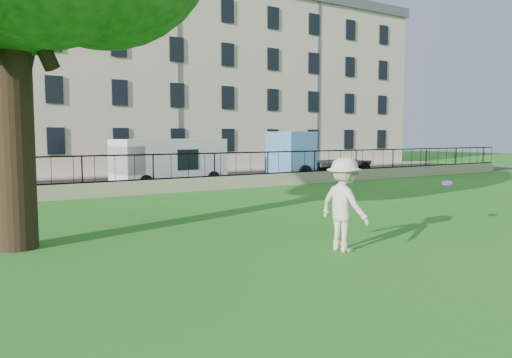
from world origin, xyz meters
TOP-DOWN VIEW (x-y plane):
  - ground at (0.00, 0.00)m, footprint 120.00×120.00m
  - retaining_wall at (0.00, 12.00)m, footprint 50.00×0.40m
  - iron_railing at (0.00, 12.00)m, footprint 50.00×0.05m
  - street at (0.00, 16.70)m, footprint 60.00×9.00m
  - sidewalk at (0.00, 21.90)m, footprint 60.00×1.40m
  - building_row at (0.00, 27.57)m, footprint 56.40×10.40m
  - man at (-0.45, -0.54)m, footprint 0.81×1.35m
  - frisbee at (3.05, -0.56)m, footprint 0.35×0.35m
  - white_van at (2.00, 14.91)m, footprint 5.80×2.82m
  - blue_truck at (11.33, 14.40)m, footprint 6.72×2.93m

SIDE VIEW (x-z plane):
  - ground at x=0.00m, z-range 0.00..0.00m
  - street at x=0.00m, z-range 0.00..0.01m
  - sidewalk at x=0.00m, z-range 0.00..0.12m
  - retaining_wall at x=0.00m, z-range 0.00..0.60m
  - man at x=-0.45m, z-range 0.00..2.05m
  - iron_railing at x=0.00m, z-range 0.59..1.72m
  - white_van at x=2.00m, z-range 0.00..2.34m
  - frisbee at x=3.05m, z-range 1.26..1.38m
  - blue_truck at x=11.33m, z-range 0.00..2.74m
  - building_row at x=0.00m, z-range 0.02..13.82m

